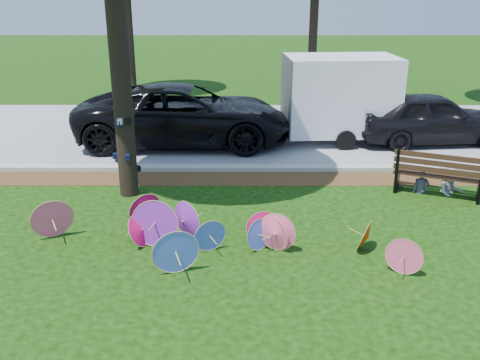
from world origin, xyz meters
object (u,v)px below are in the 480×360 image
at_px(parasol_pile, 200,229).
at_px(black_van, 185,115).
at_px(park_bench, 439,172).
at_px(person_left, 423,171).
at_px(person_right, 453,169).
at_px(dark_pickup, 431,118).
at_px(cargo_trailer, 340,95).

bearing_deg(parasol_pile, black_van, 97.86).
height_order(black_van, park_bench, black_van).
distance_m(park_bench, person_left, 0.35).
bearing_deg(person_right, person_left, 179.37).
relative_size(dark_pickup, park_bench, 2.29).
bearing_deg(parasol_pile, person_left, 28.99).
bearing_deg(cargo_trailer, person_left, -78.70).
bearing_deg(black_van, person_right, -121.68).
xyz_separation_m(dark_pickup, cargo_trailer, (-2.83, 0.29, 0.67)).
distance_m(dark_pickup, person_left, 4.60).
bearing_deg(black_van, person_left, -124.55).
distance_m(dark_pickup, park_bench, 4.54).
xyz_separation_m(parasol_pile, park_bench, (5.45, 2.78, 0.16)).
height_order(black_van, person_left, black_van).
xyz_separation_m(black_van, cargo_trailer, (4.83, 0.38, 0.56)).
distance_m(black_van, person_left, 7.40).
bearing_deg(cargo_trailer, park_bench, -74.91).
relative_size(parasol_pile, black_van, 1.11).
xyz_separation_m(dark_pickup, person_left, (-1.59, -4.31, -0.25)).
relative_size(black_van, dark_pickup, 1.40).
height_order(parasol_pile, dark_pickup, dark_pickup).
bearing_deg(black_van, parasol_pile, -171.93).
bearing_deg(dark_pickup, person_right, 162.60).
bearing_deg(person_right, parasol_pile, -154.65).
bearing_deg(park_bench, parasol_pile, -130.18).
height_order(black_van, cargo_trailer, cargo_trailer).
bearing_deg(black_van, park_bench, -123.38).
height_order(park_bench, person_left, person_left).
bearing_deg(person_left, dark_pickup, 78.05).
height_order(dark_pickup, park_bench, dark_pickup).
distance_m(park_bench, person_right, 0.36).
relative_size(park_bench, person_left, 1.86).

